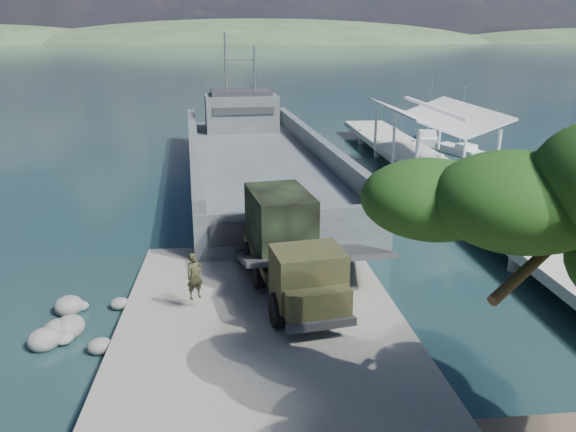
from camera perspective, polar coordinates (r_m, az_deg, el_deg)
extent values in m
plane|color=#163636|center=(20.43, -2.65, -11.37)|extent=(1400.00, 1400.00, 0.00)
cube|color=slate|center=(19.44, -2.48, -12.18)|extent=(10.00, 18.00, 0.50)
cube|color=beige|center=(39.42, 14.98, 4.25)|extent=(4.00, 44.00, 0.50)
cube|color=#444C50|center=(40.83, -3.27, 4.54)|extent=(11.54, 31.69, 2.59)
cube|color=#444C50|center=(40.16, -9.54, 6.89)|extent=(2.86, 31.06, 1.35)
cube|color=#444C50|center=(41.14, 2.76, 7.39)|extent=(2.86, 31.06, 1.35)
cube|color=#444C50|center=(26.02, 0.80, -2.14)|extent=(9.34, 1.08, 2.70)
cube|color=#444C50|center=(50.44, -4.77, 10.42)|extent=(6.50, 4.58, 3.11)
cube|color=#2B2D30|center=(50.24, -4.82, 12.41)|extent=(5.41, 3.68, 0.41)
cylinder|color=gray|center=(49.96, -6.37, 15.08)|extent=(0.17, 0.17, 5.18)
cylinder|color=gray|center=(50.22, -3.42, 14.58)|extent=(0.17, 0.17, 4.15)
cylinder|color=black|center=(19.28, -1.02, -9.53)|extent=(0.59, 1.26, 1.21)
cylinder|color=black|center=(19.83, 5.07, -8.78)|extent=(0.59, 1.26, 1.21)
cylinder|color=black|center=(22.07, -2.95, -5.82)|extent=(0.59, 1.26, 1.21)
cylinder|color=black|center=(22.54, 2.41, -5.27)|extent=(0.59, 1.26, 1.21)
cylinder|color=black|center=(23.75, -3.85, -4.05)|extent=(0.59, 1.26, 1.21)
cylinder|color=black|center=(24.19, 1.14, -3.58)|extent=(0.59, 1.26, 1.21)
cube|color=black|center=(21.73, 0.13, -5.79)|extent=(3.07, 7.30, 0.23)
cube|color=#25331C|center=(19.12, 2.03, -6.07)|extent=(2.58, 2.19, 1.86)
cube|color=#25331C|center=(18.36, 3.01, -8.77)|extent=(2.24, 1.15, 0.93)
cube|color=#25331C|center=(22.77, -0.70, -3.75)|extent=(2.94, 4.58, 0.33)
cube|color=black|center=(22.47, -0.82, -0.38)|extent=(2.73, 3.83, 2.33)
cube|color=#2B2D30|center=(18.23, 3.42, -10.97)|extent=(2.33, 0.58, 0.28)
imported|color=#25331C|center=(20.64, -9.40, -7.04)|extent=(0.75, 0.67, 1.72)
cube|color=silver|center=(51.19, 16.97, 6.29)|extent=(2.78, 5.09, 0.80)
cube|color=silver|center=(50.42, 17.66, 6.68)|extent=(1.60, 1.72, 0.53)
cylinder|color=gray|center=(50.71, 17.27, 9.48)|extent=(0.09, 0.09, 5.33)
cube|color=silver|center=(56.26, 13.98, 7.60)|extent=(3.30, 5.88, 0.92)
cube|color=silver|center=(55.15, 14.06, 8.04)|extent=(1.87, 2.00, 0.62)
cylinder|color=gray|center=(55.78, 14.25, 10.96)|extent=(0.10, 0.10, 6.16)
ellipsoid|color=#17380F|center=(13.36, 14.34, 1.74)|extent=(3.21, 3.21, 1.83)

